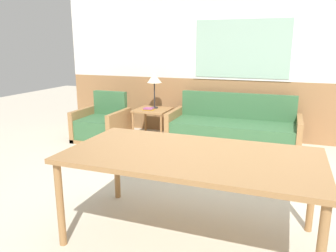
{
  "coord_description": "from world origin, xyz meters",
  "views": [
    {
      "loc": [
        0.56,
        -3.11,
        1.6
      ],
      "look_at": [
        -0.96,
        0.96,
        0.53
      ],
      "focal_mm": 35.0,
      "sensor_mm": 36.0,
      "label": 1
    }
  ],
  "objects": [
    {
      "name": "couch",
      "position": [
        -0.24,
        2.06,
        0.25
      ],
      "size": [
        2.07,
        0.81,
        0.83
      ],
      "color": "#9E7042",
      "rests_on": "ground_plane"
    },
    {
      "name": "side_table",
      "position": [
        -1.67,
        2.11,
        0.43
      ],
      "size": [
        0.59,
        0.59,
        0.51
      ],
      "color": "#9E7042",
      "rests_on": "ground_plane"
    },
    {
      "name": "table_lamp",
      "position": [
        -1.68,
        2.22,
        1.03
      ],
      "size": [
        0.26,
        0.26,
        0.62
      ],
      "color": "#262628",
      "rests_on": "side_table"
    },
    {
      "name": "wall_back",
      "position": [
        -0.01,
        2.63,
        1.36
      ],
      "size": [
        7.2,
        0.09,
        2.7
      ],
      "color": "#996B42",
      "rests_on": "ground_plane"
    },
    {
      "name": "ground_plane",
      "position": [
        0.0,
        0.0,
        0.0
      ],
      "size": [
        16.0,
        16.0,
        0.0
      ],
      "primitive_type": "plane",
      "color": "beige"
    },
    {
      "name": "book_stack",
      "position": [
        -1.71,
        2.01,
        0.53
      ],
      "size": [
        0.2,
        0.15,
        0.04
      ],
      "color": "gold",
      "rests_on": "side_table"
    },
    {
      "name": "armchair",
      "position": [
        -2.44,
        1.66,
        0.24
      ],
      "size": [
        0.79,
        0.77,
        0.81
      ],
      "rotation": [
        0.0,
        0.0,
        0.14
      ],
      "color": "#9E7042",
      "rests_on": "ground_plane"
    },
    {
      "name": "dining_table",
      "position": [
        -0.14,
        -0.7,
        0.7
      ],
      "size": [
        2.03,
        1.05,
        0.76
      ],
      "color": "#9E7042",
      "rests_on": "ground_plane"
    }
  ]
}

